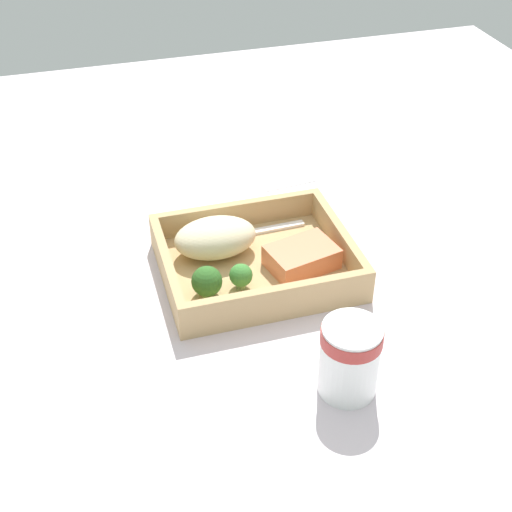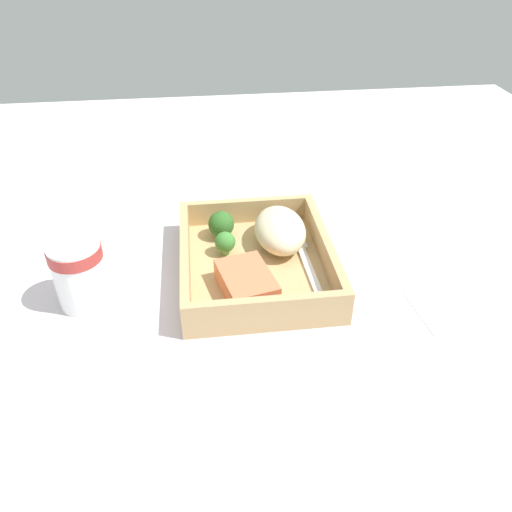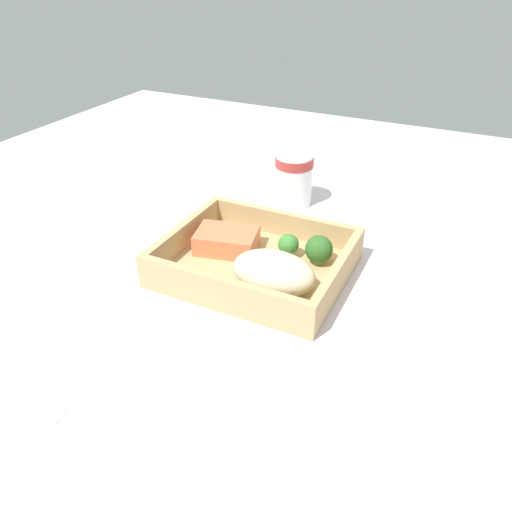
{
  "view_description": "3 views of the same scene",
  "coord_description": "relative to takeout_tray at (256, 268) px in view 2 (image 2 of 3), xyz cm",
  "views": [
    {
      "loc": [
        21.69,
        74.08,
        60.85
      ],
      "look_at": [
        0.0,
        0.0,
        2.7
      ],
      "focal_mm": 50.0,
      "sensor_mm": 36.0,
      "label": 1
    },
    {
      "loc": [
        -57.22,
        7.09,
        44.27
      ],
      "look_at": [
        0.0,
        0.0,
        2.7
      ],
      "focal_mm": 35.0,
      "sensor_mm": 36.0,
      "label": 2
    },
    {
      "loc": [
        26.31,
        -54.28,
        40.48
      ],
      "look_at": [
        0.0,
        0.0,
        2.7
      ],
      "focal_mm": 35.0,
      "sensor_mm": 36.0,
      "label": 3
    }
  ],
  "objects": [
    {
      "name": "paper_cup",
      "position": [
        -3.84,
        23.48,
        4.59
      ],
      "size": [
        6.83,
        6.83,
        9.29
      ],
      "color": "white",
      "rests_on": "ground_plane"
    },
    {
      "name": "tray_rim",
      "position": [
        0.0,
        0.0,
        2.53
      ],
      "size": [
        25.53,
        21.22,
        3.87
      ],
      "color": "tan",
      "rests_on": "takeout_tray"
    },
    {
      "name": "mashed_potatoes",
      "position": [
        4.62,
        -4.19,
        3.21
      ],
      "size": [
        11.47,
        7.57,
        5.22
      ],
      "primitive_type": "ellipsoid",
      "color": "beige",
      "rests_on": "takeout_tray"
    },
    {
      "name": "takeout_tray",
      "position": [
        0.0,
        0.0,
        0.0
      ],
      "size": [
        25.53,
        21.22,
        1.2
      ],
      "primitive_type": "cube",
      "color": "tan",
      "rests_on": "ground_plane"
    },
    {
      "name": "salmon_fillet",
      "position": [
        -5.87,
        2.02,
        2.12
      ],
      "size": [
        10.22,
        8.22,
        3.03
      ],
      "primitive_type": "cube",
      "rotation": [
        0.0,
        0.0,
        0.23
      ],
      "color": "#DC734B",
      "rests_on": "takeout_tray"
    },
    {
      "name": "broccoli_floret_1",
      "position": [
        3.26,
        4.16,
        2.6
      ],
      "size": [
        3.07,
        3.07,
        3.62
      ],
      "color": "#759754",
      "rests_on": "takeout_tray"
    },
    {
      "name": "ground_plane",
      "position": [
        0.0,
        0.0,
        -1.6
      ],
      "size": [
        160.0,
        160.0,
        2.0
      ],
      "primitive_type": "cube",
      "color": "silver"
    },
    {
      "name": "broccoli_floret_2",
      "position": [
        7.85,
        4.42,
        2.84
      ],
      "size": [
        4.01,
        4.01,
        4.31
      ],
      "color": "#77A058",
      "rests_on": "takeout_tray"
    },
    {
      "name": "fork",
      "position": [
        -0.49,
        -7.25,
        0.82
      ],
      "size": [
        15.85,
        2.31,
        0.44
      ],
      "color": "white",
      "rests_on": "takeout_tray"
    },
    {
      "name": "receipt_slip",
      "position": [
        -11.17,
        -27.06,
        -0.48
      ],
      "size": [
        10.43,
        15.19,
        0.24
      ],
      "primitive_type": "cube",
      "rotation": [
        0.0,
        0.0,
        0.1
      ],
      "color": "white",
      "rests_on": "ground_plane"
    }
  ]
}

